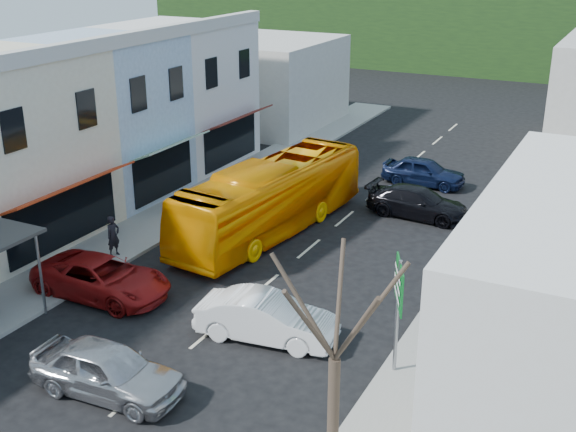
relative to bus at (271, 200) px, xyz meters
The scene contains 15 objects.
ground 9.42m from the bus, 75.23° to the right, with size 120.00×120.00×0.00m, color black.
sidewalk_left 5.43m from the bus, 168.85° to the left, with size 3.00×52.00×0.15m, color gray.
sidewalk_right 10.03m from the bus, ahead, with size 3.00×52.00×0.15m, color gray.
shopfront_row 11.15m from the bus, 158.49° to the right, with size 8.25×30.00×8.00m.
distant_block_left 20.48m from the bus, 118.13° to the left, with size 8.00×10.00×6.00m, color #B7B2A8.
bus is the anchor object (origin of this frame).
car_silver 13.33m from the bus, 82.97° to the right, with size 1.80×4.40×1.40m, color #B0AFB4.
car_white 9.46m from the bus, 62.91° to the right, with size 1.80×4.40×1.40m, color white.
car_red 8.84m from the bus, 107.38° to the right, with size 1.90×4.60×1.40m, color maroon.
car_black_near 7.30m from the bus, 42.05° to the left, with size 1.84×4.50×1.40m, color black.
car_navy_mid 10.55m from the bus, 66.40° to the left, with size 1.80×4.40×1.40m, color black.
pedestrian_left 7.12m from the bus, 128.60° to the right, with size 0.60×0.40×1.70m, color black.
direction_sign 12.20m from the bus, 44.00° to the right, with size 0.88×1.65×3.82m, color #06591A, non-canonical shape.
street_tree 16.81m from the bus, 57.01° to the right, with size 3.01×3.01×7.43m, color #35281E, non-canonical shape.
traffic_signal 23.26m from the bus, 67.28° to the left, with size 0.72×1.18×5.56m, color black, non-canonical shape.
Camera 1 is at (12.01, -17.83, 12.47)m, focal length 45.00 mm.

